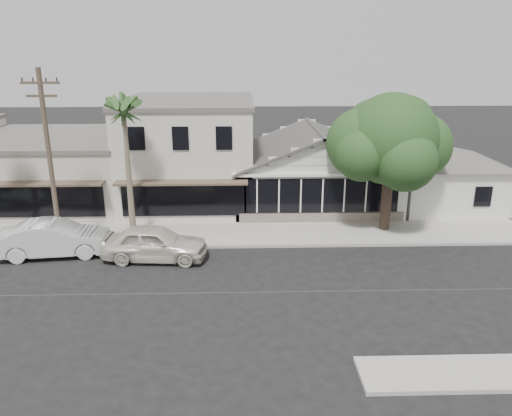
{
  "coord_description": "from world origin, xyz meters",
  "views": [
    {
      "loc": [
        0.37,
        -18.95,
        9.86
      ],
      "look_at": [
        1.1,
        6.0,
        1.82
      ],
      "focal_mm": 35.0,
      "sensor_mm": 36.0,
      "label": 1
    }
  ],
  "objects_px": {
    "utility_pole": "(49,157)",
    "car_0": "(155,243)",
    "shade_tree": "(389,141)",
    "car_1": "(55,239)"
  },
  "relations": [
    {
      "from": "car_0",
      "to": "shade_tree",
      "type": "xyz_separation_m",
      "value": [
        12.18,
        3.84,
        4.19
      ]
    },
    {
      "from": "utility_pole",
      "to": "shade_tree",
      "type": "xyz_separation_m",
      "value": [
        17.3,
        2.24,
        0.26
      ]
    },
    {
      "from": "utility_pole",
      "to": "shade_tree",
      "type": "height_order",
      "value": "utility_pole"
    },
    {
      "from": "utility_pole",
      "to": "shade_tree",
      "type": "distance_m",
      "value": 17.44
    },
    {
      "from": "utility_pole",
      "to": "car_0",
      "type": "height_order",
      "value": "utility_pole"
    },
    {
      "from": "car_0",
      "to": "car_1",
      "type": "height_order",
      "value": "car_1"
    },
    {
      "from": "car_0",
      "to": "car_1",
      "type": "distance_m",
      "value": 5.05
    },
    {
      "from": "car_1",
      "to": "shade_tree",
      "type": "xyz_separation_m",
      "value": [
        17.18,
        3.17,
        4.17
      ]
    },
    {
      "from": "car_0",
      "to": "shade_tree",
      "type": "height_order",
      "value": "shade_tree"
    },
    {
      "from": "car_0",
      "to": "car_1",
      "type": "relative_size",
      "value": 0.94
    }
  ]
}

